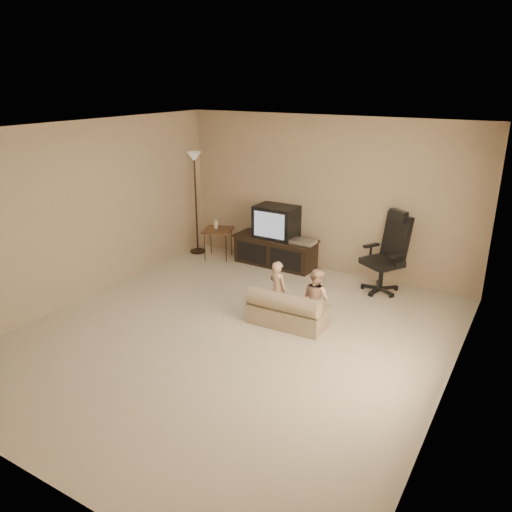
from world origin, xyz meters
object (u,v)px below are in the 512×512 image
(office_chair, at_px, (386,263))
(floor_lamp, at_px, (195,180))
(side_table, at_px, (218,230))
(tv_stand, at_px, (276,241))
(child_sofa, at_px, (287,311))
(toddler_left, at_px, (278,289))
(toddler_right, at_px, (316,298))

(office_chair, height_order, floor_lamp, floor_lamp)
(office_chair, bearing_deg, side_table, -147.55)
(side_table, height_order, floor_lamp, floor_lamp)
(tv_stand, height_order, floor_lamp, floor_lamp)
(tv_stand, bearing_deg, office_chair, -3.49)
(child_sofa, distance_m, toddler_left, 0.33)
(child_sofa, bearing_deg, tv_stand, 120.44)
(office_chair, distance_m, child_sofa, 1.89)
(side_table, xyz_separation_m, floor_lamp, (-0.51, 0.07, 0.82))
(toddler_right, bearing_deg, office_chair, -84.11)
(office_chair, relative_size, side_table, 1.71)
(tv_stand, distance_m, office_chair, 1.94)
(child_sofa, height_order, toddler_left, toddler_left)
(tv_stand, height_order, child_sofa, tv_stand)
(toddler_left, bearing_deg, floor_lamp, -13.40)
(office_chair, bearing_deg, toddler_left, -90.94)
(side_table, bearing_deg, floor_lamp, 172.12)
(tv_stand, bearing_deg, floor_lamp, -173.61)
(office_chair, relative_size, floor_lamp, 0.67)
(tv_stand, height_order, toddler_left, tv_stand)
(child_sofa, bearing_deg, toddler_left, 145.00)
(tv_stand, bearing_deg, toddler_right, -47.97)
(side_table, bearing_deg, child_sofa, -36.26)
(floor_lamp, relative_size, toddler_right, 2.29)
(floor_lamp, distance_m, toddler_right, 3.58)
(tv_stand, distance_m, toddler_right, 2.30)
(tv_stand, xyz_separation_m, office_chair, (1.94, -0.14, 0.01))
(tv_stand, xyz_separation_m, side_table, (-1.04, -0.22, 0.09))
(office_chair, bearing_deg, tv_stand, -153.34)
(floor_lamp, bearing_deg, office_chair, 0.20)
(side_table, xyz_separation_m, toddler_left, (2.00, -1.49, -0.12))
(side_table, bearing_deg, tv_stand, 12.19)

